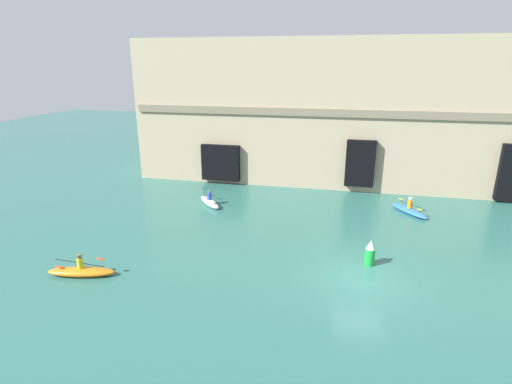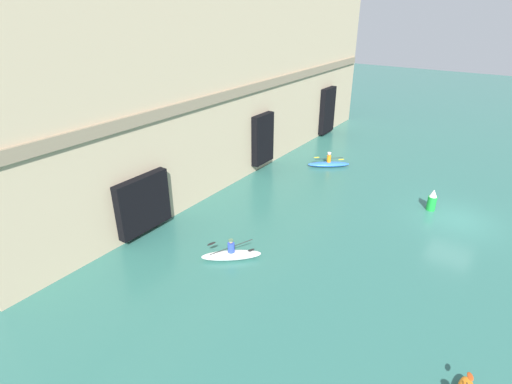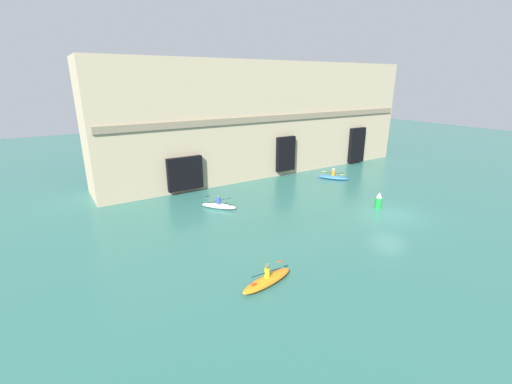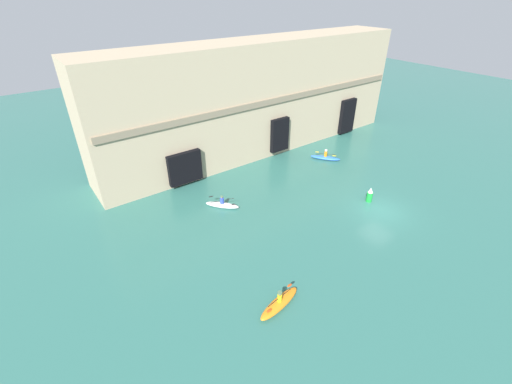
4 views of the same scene
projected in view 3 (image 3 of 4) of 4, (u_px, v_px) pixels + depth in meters
The scene contains 6 objects.
ground_plane at pixel (391, 215), 26.33m from camera, with size 120.00×120.00×0.00m, color #2D665B.
cliff_bluff at pixel (265, 119), 37.36m from camera, with size 36.19×5.72×11.78m.
kayak_orange at pixel (267, 280), 17.36m from camera, with size 3.37×1.42×1.15m.
kayak_blue at pixel (333, 177), 35.87m from camera, with size 2.53×3.04×1.14m.
kayak_white at pixel (219, 206), 27.65m from camera, with size 2.44×2.69×1.10m.
marker_buoy at pixel (379, 201), 27.61m from camera, with size 0.52×0.52×1.35m.
Camera 3 is at (-21.91, -15.07, 9.90)m, focal length 24.00 mm.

